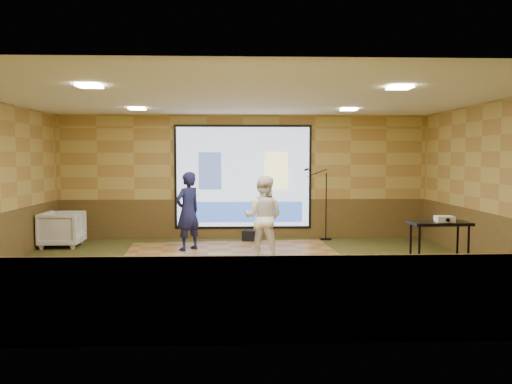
{
  "coord_description": "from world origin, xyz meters",
  "views": [
    {
      "loc": [
        -0.11,
        -8.64,
        1.98
      ],
      "look_at": [
        0.23,
        1.05,
        1.3
      ],
      "focal_mm": 35.0,
      "sensor_mm": 36.0,
      "label": 1
    }
  ],
  "objects_px": {
    "player_left": "(188,211)",
    "duffel_bag": "(252,236)",
    "projector_screen": "(243,178)",
    "av_table": "(439,240)",
    "banquet_chair": "(62,229)",
    "player_right": "(263,217)",
    "projector": "(445,219)",
    "mic_stand": "(324,219)",
    "dance_floor": "(233,256)"
  },
  "relations": [
    {
      "from": "projector_screen",
      "to": "duffel_bag",
      "type": "relative_size",
      "value": 7.86
    },
    {
      "from": "banquet_chair",
      "to": "duffel_bag",
      "type": "relative_size",
      "value": 2.05
    },
    {
      "from": "player_left",
      "to": "banquet_chair",
      "type": "relative_size",
      "value": 1.89
    },
    {
      "from": "duffel_bag",
      "to": "mic_stand",
      "type": "bearing_deg",
      "value": 8.51
    },
    {
      "from": "dance_floor",
      "to": "banquet_chair",
      "type": "height_order",
      "value": "banquet_chair"
    },
    {
      "from": "player_right",
      "to": "projector",
      "type": "relative_size",
      "value": 5.82
    },
    {
      "from": "projector_screen",
      "to": "player_left",
      "type": "relative_size",
      "value": 2.02
    },
    {
      "from": "projector_screen",
      "to": "av_table",
      "type": "distance_m",
      "value": 5.39
    },
    {
      "from": "projector_screen",
      "to": "mic_stand",
      "type": "height_order",
      "value": "projector_screen"
    },
    {
      "from": "dance_floor",
      "to": "player_left",
      "type": "distance_m",
      "value": 1.38
    },
    {
      "from": "banquet_chair",
      "to": "mic_stand",
      "type": "bearing_deg",
      "value": -84.55
    },
    {
      "from": "av_table",
      "to": "duffel_bag",
      "type": "distance_m",
      "value": 4.84
    },
    {
      "from": "banquet_chair",
      "to": "av_table",
      "type": "bearing_deg",
      "value": -117.35
    },
    {
      "from": "duffel_bag",
      "to": "dance_floor",
      "type": "bearing_deg",
      "value": -104.23
    },
    {
      "from": "player_right",
      "to": "banquet_chair",
      "type": "xyz_separation_m",
      "value": [
        -4.36,
        1.57,
        -0.43
      ]
    },
    {
      "from": "projector",
      "to": "mic_stand",
      "type": "height_order",
      "value": "mic_stand"
    },
    {
      "from": "player_left",
      "to": "duffel_bag",
      "type": "bearing_deg",
      "value": 175.12
    },
    {
      "from": "player_right",
      "to": "banquet_chair",
      "type": "height_order",
      "value": "player_right"
    },
    {
      "from": "dance_floor",
      "to": "av_table",
      "type": "bearing_deg",
      "value": -33.14
    },
    {
      "from": "projector",
      "to": "duffel_bag",
      "type": "xyz_separation_m",
      "value": [
        -2.93,
        3.89,
        -0.88
      ]
    },
    {
      "from": "player_left",
      "to": "mic_stand",
      "type": "distance_m",
      "value": 3.43
    },
    {
      "from": "player_right",
      "to": "banquet_chair",
      "type": "relative_size",
      "value": 1.84
    },
    {
      "from": "player_left",
      "to": "mic_stand",
      "type": "height_order",
      "value": "mic_stand"
    },
    {
      "from": "dance_floor",
      "to": "projector",
      "type": "xyz_separation_m",
      "value": [
        3.36,
        -2.18,
        0.99
      ]
    },
    {
      "from": "mic_stand",
      "to": "banquet_chair",
      "type": "bearing_deg",
      "value": -177.78
    },
    {
      "from": "av_table",
      "to": "projector",
      "type": "relative_size",
      "value": 3.52
    },
    {
      "from": "dance_floor",
      "to": "projector_screen",
      "type": "bearing_deg",
      "value": 83.96
    },
    {
      "from": "projector_screen",
      "to": "duffel_bag",
      "type": "height_order",
      "value": "projector_screen"
    },
    {
      "from": "projector_screen",
      "to": "dance_floor",
      "type": "xyz_separation_m",
      "value": [
        -0.23,
        -2.22,
        -1.46
      ]
    },
    {
      "from": "mic_stand",
      "to": "duffel_bag",
      "type": "distance_m",
      "value": 1.79
    },
    {
      "from": "player_right",
      "to": "mic_stand",
      "type": "xyz_separation_m",
      "value": [
        1.57,
        2.35,
        -0.33
      ]
    },
    {
      "from": "dance_floor",
      "to": "banquet_chair",
      "type": "relative_size",
      "value": 4.97
    },
    {
      "from": "av_table",
      "to": "player_left",
      "type": "bearing_deg",
      "value": 147.39
    },
    {
      "from": "projector_screen",
      "to": "dance_floor",
      "type": "relative_size",
      "value": 0.77
    },
    {
      "from": "dance_floor",
      "to": "mic_stand",
      "type": "bearing_deg",
      "value": 42.28
    },
    {
      "from": "player_left",
      "to": "banquet_chair",
      "type": "distance_m",
      "value": 2.93
    },
    {
      "from": "projector_screen",
      "to": "banquet_chair",
      "type": "xyz_separation_m",
      "value": [
        -4.0,
        -1.03,
        -1.08
      ]
    },
    {
      "from": "projector",
      "to": "mic_stand",
      "type": "xyz_separation_m",
      "value": [
        -1.2,
        4.15,
        -0.52
      ]
    },
    {
      "from": "dance_floor",
      "to": "player_left",
      "type": "bearing_deg",
      "value": 149.3
    },
    {
      "from": "duffel_bag",
      "to": "projector_screen",
      "type": "bearing_deg",
      "value": 111.29
    },
    {
      "from": "player_right",
      "to": "banquet_chair",
      "type": "bearing_deg",
      "value": -1.98
    },
    {
      "from": "projector_screen",
      "to": "player_right",
      "type": "height_order",
      "value": "projector_screen"
    },
    {
      "from": "duffel_bag",
      "to": "player_right",
      "type": "bearing_deg",
      "value": -85.58
    },
    {
      "from": "player_left",
      "to": "duffel_bag",
      "type": "distance_m",
      "value": 1.93
    },
    {
      "from": "dance_floor",
      "to": "mic_stand",
      "type": "height_order",
      "value": "mic_stand"
    },
    {
      "from": "av_table",
      "to": "banquet_chair",
      "type": "relative_size",
      "value": 1.11
    },
    {
      "from": "projector_screen",
      "to": "player_right",
      "type": "relative_size",
      "value": 2.08
    },
    {
      "from": "projector",
      "to": "banquet_chair",
      "type": "xyz_separation_m",
      "value": [
        -7.13,
        3.38,
        -0.61
      ]
    },
    {
      "from": "projector_screen",
      "to": "mic_stand",
      "type": "bearing_deg",
      "value": -7.4
    },
    {
      "from": "projector_screen",
      "to": "player_right",
      "type": "bearing_deg",
      "value": -82.11
    }
  ]
}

